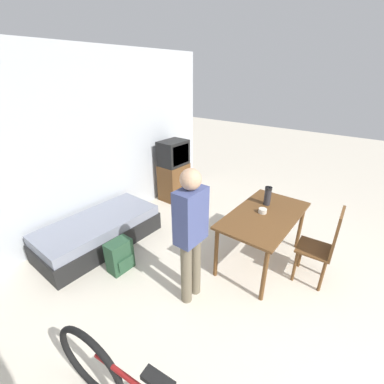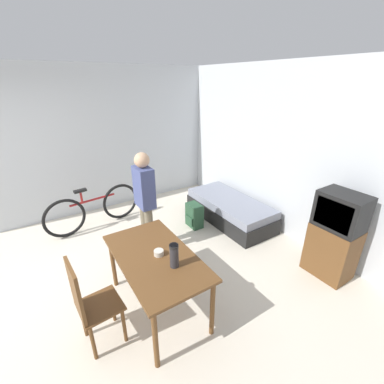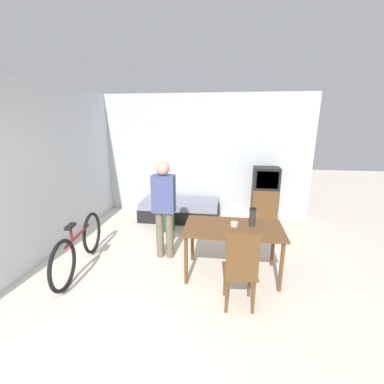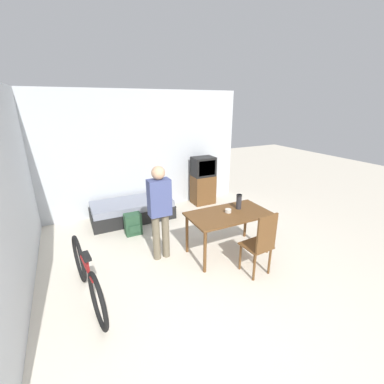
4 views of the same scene
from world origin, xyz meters
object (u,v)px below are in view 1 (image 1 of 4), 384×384
(tv, at_px, (174,171))
(person_standing, at_px, (191,230))
(dining_table, at_px, (264,220))
(wooden_chair, at_px, (325,244))
(thermos_flask, at_px, (268,195))
(mate_bowl, at_px, (263,211))
(daybed, at_px, (100,232))
(backpack, at_px, (120,256))

(tv, distance_m, person_standing, 2.57)
(tv, relative_size, dining_table, 0.88)
(tv, xyz_separation_m, wooden_chair, (-0.64, -2.91, -0.04))
(thermos_flask, bearing_deg, dining_table, -160.76)
(person_standing, height_order, mate_bowl, person_standing)
(tv, bearing_deg, mate_bowl, -108.26)
(thermos_flask, bearing_deg, daybed, 125.45)
(mate_bowl, bearing_deg, tv, 71.74)
(dining_table, distance_m, wooden_chair, 0.73)
(daybed, relative_size, dining_table, 1.29)
(wooden_chair, relative_size, thermos_flask, 3.94)
(person_standing, bearing_deg, tv, 45.95)
(dining_table, xyz_separation_m, mate_bowl, (0.01, 0.04, 0.11))
(daybed, height_order, mate_bowl, mate_bowl)
(mate_bowl, bearing_deg, wooden_chair, -85.14)
(wooden_chair, distance_m, mate_bowl, 0.79)
(daybed, relative_size, tv, 1.46)
(person_standing, bearing_deg, mate_bowl, -16.26)
(daybed, distance_m, person_standing, 1.81)
(mate_bowl, bearing_deg, person_standing, 163.74)
(wooden_chair, height_order, person_standing, person_standing)
(dining_table, xyz_separation_m, person_standing, (-1.06, 0.35, 0.25))
(backpack, bearing_deg, mate_bowl, -45.15)
(dining_table, bearing_deg, person_standing, 161.73)
(dining_table, bearing_deg, wooden_chair, -83.97)
(daybed, xyz_separation_m, tv, (1.84, 0.17, 0.38))
(daybed, xyz_separation_m, backpack, (-0.16, -0.69, 0.00))
(daybed, bearing_deg, backpack, -103.19)
(tv, relative_size, thermos_flask, 4.65)
(daybed, distance_m, dining_table, 2.35)
(wooden_chair, bearing_deg, person_standing, 136.61)
(tv, distance_m, thermos_flask, 2.16)
(thermos_flask, relative_size, mate_bowl, 2.46)
(thermos_flask, bearing_deg, mate_bowl, -167.98)
(tv, bearing_deg, person_standing, -134.05)
(tv, xyz_separation_m, dining_table, (-0.72, -2.19, 0.06))
(dining_table, height_order, person_standing, person_standing)
(dining_table, height_order, mate_bowl, mate_bowl)
(tv, height_order, wooden_chair, tv)
(wooden_chair, distance_m, backpack, 2.48)
(daybed, bearing_deg, tv, 5.13)
(wooden_chair, xyz_separation_m, thermos_flask, (0.18, 0.81, 0.32))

